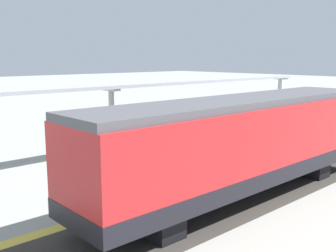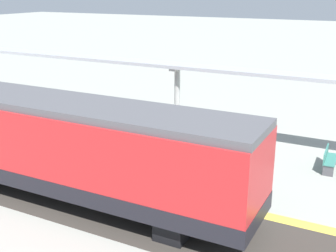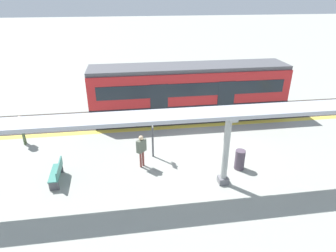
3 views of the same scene
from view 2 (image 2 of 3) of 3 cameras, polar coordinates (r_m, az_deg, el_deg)
The scene contains 11 objects.
ground_plane at distance 19.33m, azimuth -2.93°, elevation -3.43°, with size 176.00×176.00×0.00m, color #979B91.
tactile_edge_strip at distance 16.91m, azimuth -8.31°, elevation -6.80°, with size 0.47×38.35×0.01m, color gold.
trackbed at distance 15.61m, azimuth -12.25°, elevation -9.21°, with size 3.20×50.35×0.01m, color #38332D.
train_near_carriage at distance 14.86m, azimuth -12.57°, elevation -2.94°, with size 2.65×12.98×3.48m.
canopy_pillar_second at distance 21.22m, azimuth 1.21°, elevation 3.35°, with size 1.10×0.44×3.35m.
canopy_beam at distance 20.92m, azimuth 0.84°, elevation 8.00°, with size 1.20×30.89×0.16m, color #A8AAB2.
bench_near_end at distance 18.49m, azimuth 20.39°, elevation -4.11°, with size 1.52×0.50×0.86m.
bench_mid_platform at distance 25.02m, azimuth -15.87°, elevation 1.92°, with size 1.52×0.52×0.86m.
trash_bin at distance 21.21m, azimuth -2.77°, elevation -0.07°, with size 0.48×0.48×0.99m, color #4D404E.
platform_info_sign at distance 17.80m, azimuth 5.67°, elevation -0.84°, with size 0.56×0.10×2.20m.
passenger_by_the_benches at distance 18.45m, azimuth 8.43°, elevation -1.17°, with size 0.49×0.51×1.69m.
Camera 2 is at (-15.53, -9.14, 6.97)m, focal length 46.26 mm.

